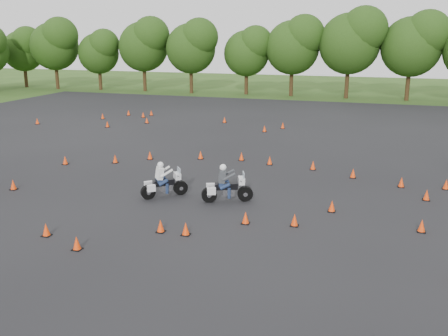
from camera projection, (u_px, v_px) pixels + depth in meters
ground at (192, 226)px, 18.58m from camera, size 140.00×140.00×0.00m
asphalt_pad at (236, 182)px, 24.11m from camera, size 62.00×62.00×0.00m
treeline at (342, 58)px, 48.64m from camera, size 87.22×32.39×10.20m
traffic_cones at (220, 177)px, 23.99m from camera, size 36.51×33.46×0.45m
rider_grey at (227, 183)px, 21.03m from camera, size 2.28×1.47×1.69m
rider_white at (164, 179)px, 21.65m from camera, size 2.01×1.90×1.63m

